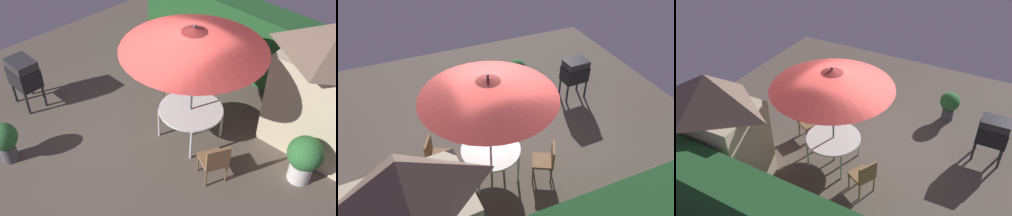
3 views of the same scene
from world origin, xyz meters
TOP-DOWN VIEW (x-y plane):
  - ground_plane at (0.00, 0.00)m, footprint 11.00×11.00m
  - garden_shed at (2.44, 2.34)m, footprint 2.01×1.48m
  - patio_table at (0.57, 0.65)m, footprint 1.31×1.31m
  - patio_umbrella at (0.57, 0.65)m, footprint 2.74×2.74m
  - bbq_grill at (-2.76, -1.25)m, footprint 0.72×0.52m
  - chair_near_shed at (-0.52, 1.22)m, footprint 0.62×0.62m
  - chair_far_side at (1.70, 0.10)m, footprint 0.62×0.62m
  - potted_plant_by_shed at (-1.46, -2.43)m, footprint 0.55×0.55m
  - potted_plant_by_grill at (2.82, 1.29)m, footprint 0.65×0.65m

SIDE VIEW (x-z plane):
  - ground_plane at x=0.00m, z-range 0.00..0.00m
  - chair_near_shed at x=-0.52m, z-range 0.07..0.97m
  - chair_far_side at x=1.70m, z-range 0.07..0.97m
  - potted_plant_by_shed at x=-1.46m, z-range 0.09..0.97m
  - potted_plant_by_grill at x=2.82m, z-range 0.08..1.08m
  - patio_table at x=0.57m, z-range 0.32..1.06m
  - bbq_grill at x=-2.76m, z-range 0.25..1.45m
  - garden_shed at x=2.44m, z-range 0.03..2.82m
  - patio_umbrella at x=0.57m, z-range 1.04..3.68m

